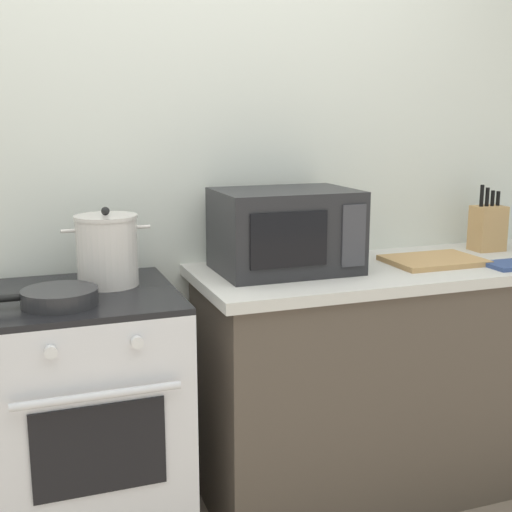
# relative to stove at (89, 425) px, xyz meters

# --- Properties ---
(back_wall) EXTENTS (4.40, 0.10, 2.50)m
(back_wall) POSITION_rel_stove_xyz_m (0.65, 0.37, 0.79)
(back_wall) COLOR silver
(back_wall) RESTS_ON ground_plane
(lower_cabinet_right) EXTENTS (1.64, 0.56, 0.88)m
(lower_cabinet_right) POSITION_rel_stove_xyz_m (1.25, 0.02, -0.02)
(lower_cabinet_right) COLOR #4C4238
(lower_cabinet_right) RESTS_ON ground_plane
(countertop_right) EXTENTS (1.70, 0.60, 0.04)m
(countertop_right) POSITION_rel_stove_xyz_m (1.25, 0.02, 0.44)
(countertop_right) COLOR beige
(countertop_right) RESTS_ON lower_cabinet_right
(stove) EXTENTS (0.60, 0.64, 0.92)m
(stove) POSITION_rel_stove_xyz_m (0.00, 0.00, 0.00)
(stove) COLOR silver
(stove) RESTS_ON ground_plane
(stock_pot) EXTENTS (0.29, 0.21, 0.27)m
(stock_pot) POSITION_rel_stove_xyz_m (0.10, 0.08, 0.58)
(stock_pot) COLOR silver
(stock_pot) RESTS_ON stove
(frying_pan) EXTENTS (0.43, 0.23, 0.05)m
(frying_pan) POSITION_rel_stove_xyz_m (-0.08, -0.12, 0.48)
(frying_pan) COLOR #28282B
(frying_pan) RESTS_ON stove
(microwave) EXTENTS (0.50, 0.37, 0.30)m
(microwave) POSITION_rel_stove_xyz_m (0.74, 0.08, 0.61)
(microwave) COLOR #232326
(microwave) RESTS_ON countertop_right
(cutting_board) EXTENTS (0.36, 0.26, 0.02)m
(cutting_board) POSITION_rel_stove_xyz_m (1.33, 0.00, 0.47)
(cutting_board) COLOR tan
(cutting_board) RESTS_ON countertop_right
(knife_block) EXTENTS (0.13, 0.10, 0.28)m
(knife_block) POSITION_rel_stove_xyz_m (1.69, 0.14, 0.56)
(knife_block) COLOR tan
(knife_block) RESTS_ON countertop_right
(oven_mitt) EXTENTS (0.18, 0.14, 0.02)m
(oven_mitt) POSITION_rel_stove_xyz_m (1.57, -0.16, 0.47)
(oven_mitt) COLOR #33477A
(oven_mitt) RESTS_ON countertop_right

